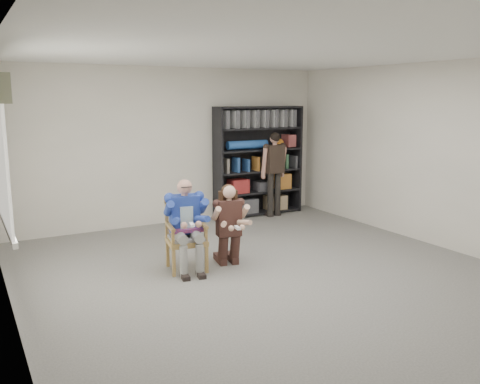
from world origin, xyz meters
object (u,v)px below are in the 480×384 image
armchair (186,235)px  seated_man (186,225)px  bookshelf (258,161)px  kneeling_woman (229,225)px  standing_man (274,175)px

armchair → seated_man: seated_man is taller
bookshelf → seated_man: bearing=-137.0°
seated_man → kneeling_woman: 0.59m
kneeling_woman → bookshelf: (1.95, 2.48, 0.49)m
armchair → kneeling_woman: kneeling_woman is taller
standing_man → seated_man: bearing=-145.7°
bookshelf → armchair: bearing=-137.0°
seated_man → standing_man: size_ratio=0.76×
seated_man → bookshelf: (2.53, 2.36, 0.44)m
seated_man → armchair: bearing=0.0°
seated_man → kneeling_woman: seated_man is taller
armchair → bookshelf: bookshelf is taller
armchair → standing_man: (2.71, 2.07, 0.34)m
standing_man → armchair: bearing=-145.7°
armchair → bookshelf: 3.51m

